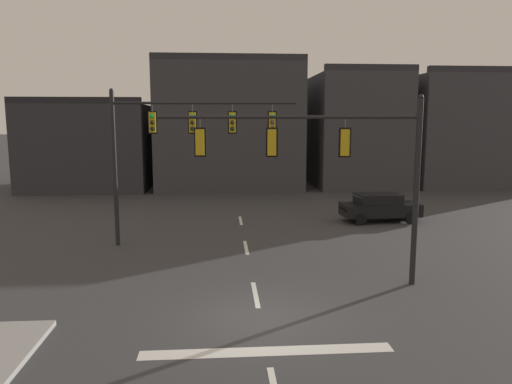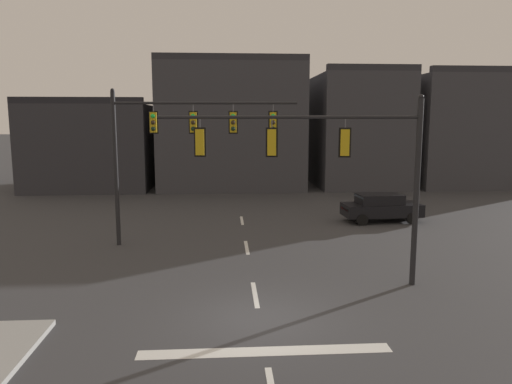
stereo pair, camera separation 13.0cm
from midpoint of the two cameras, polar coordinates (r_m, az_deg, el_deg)
name	(u,v)px [view 2 (the right image)]	position (r m, az deg, el deg)	size (l,w,h in m)	color
ground_plane	(259,319)	(14.49, 0.66, -14.87)	(400.00, 400.00, 0.00)	#353538
stop_bar_paint	(265,351)	(12.69, 1.40, -18.42)	(6.40, 0.50, 0.01)	silver
lane_centreline	(255,294)	(16.34, 0.11, -12.08)	(0.16, 26.40, 0.01)	silver
signal_mast_near_side	(329,156)	(16.75, 8.93, 4.20)	(9.03, 1.30, 6.63)	black
signal_mast_far_side	(177,136)	(22.07, -9.18, 6.60)	(8.35, 0.78, 7.18)	black
car_lot_nearside	(381,207)	(28.36, 14.77, -1.73)	(4.54, 2.13, 1.61)	black
building_row	(305,132)	(43.55, 5.91, 7.09)	(44.02, 11.69, 10.85)	#2D2D33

